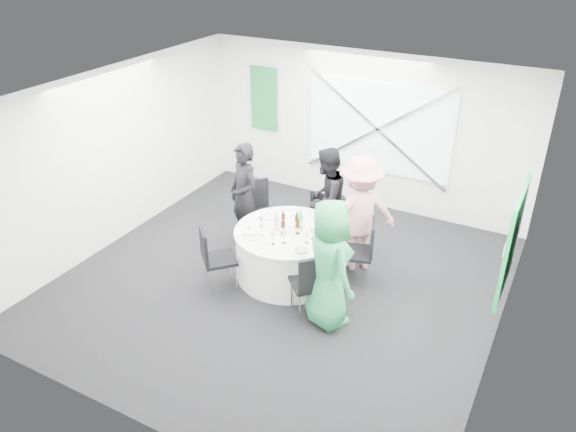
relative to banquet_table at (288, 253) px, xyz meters
The scene contains 49 objects.
floor 0.43m from the banquet_table, 90.00° to the right, with size 6.00×6.00×0.00m, color black.
ceiling 2.43m from the banquet_table, 90.00° to the right, with size 6.00×6.00×0.00m, color white.
wall_back 2.98m from the banquet_table, 90.00° to the left, with size 6.00×6.00×0.00m, color silver.
wall_front 3.36m from the banquet_table, 90.00° to the right, with size 6.00×6.00×0.00m, color silver.
wall_left 3.17m from the banquet_table, behind, with size 6.00×6.00×0.00m, color silver.
wall_right 3.17m from the banquet_table, ahead, with size 6.00×6.00×0.00m, color silver.
window_panel 2.99m from the banquet_table, 83.80° to the left, with size 2.60×0.03×1.60m, color white.
window_brace_a 2.96m from the banquet_table, 83.71° to the left, with size 0.05×0.05×3.16m, color silver.
window_brace_b 2.96m from the banquet_table, 83.71° to the left, with size 0.05×0.05×3.16m, color silver.
green_banner 3.65m from the banquet_table, 126.03° to the left, with size 0.55×0.04×1.20m, color #167129.
green_sign 3.08m from the banquet_table, ahead, with size 0.05×1.20×1.40m, color green.
banquet_table is the anchor object (origin of this frame).
chair_back 1.13m from the banquet_table, 92.76° to the left, with size 0.39×0.40×0.83m.
chair_back_left 1.16m from the banquet_table, 142.94° to the left, with size 0.66×0.66×1.03m.
chair_back_right 1.10m from the banquet_table, 18.84° to the left, with size 0.58×0.57×1.00m.
chair_front_right 1.05m from the banquet_table, 44.84° to the right, with size 0.63×0.63×0.98m.
chair_front_left 1.12m from the banquet_table, 133.47° to the right, with size 0.63×0.63×0.98m.
person_man_back_left 1.28m from the banquet_table, 154.08° to the left, with size 0.62×0.41×1.71m, color black.
person_man_back 1.16m from the banquet_table, 84.36° to the left, with size 0.81×0.45×1.67m, color black.
person_woman_pink 1.20m from the banquet_table, 41.99° to the left, with size 1.16×0.54×1.79m, color pink.
person_woman_green 1.28m from the banquet_table, 35.78° to the right, with size 0.86×0.56×1.76m, color #299755.
plate_back 0.63m from the banquet_table, 99.60° to the left, with size 0.26×0.26×0.01m.
plate_back_left 0.65m from the banquet_table, 153.18° to the left, with size 0.25×0.25×0.01m.
plate_back_right 0.73m from the banquet_table, 28.80° to the left, with size 0.29×0.29×0.04m.
plate_front_right 0.73m from the banquet_table, 44.57° to the right, with size 0.27×0.27×0.04m.
plate_front_left 0.66m from the banquet_table, 134.96° to the right, with size 0.28×0.28×0.01m.
napkin 0.69m from the banquet_table, 138.49° to the right, with size 0.17×0.11×0.05m, color silver.
beer_bottle_a 0.50m from the banquet_table, 145.09° to the left, with size 0.06×0.06×0.25m.
beer_bottle_b 0.50m from the banquet_table, 65.28° to the left, with size 0.06×0.06×0.26m.
beer_bottle_c 0.50m from the banquet_table, ahead, with size 0.06×0.06×0.25m.
beer_bottle_d 0.50m from the banquet_table, 94.37° to the right, with size 0.06×0.06×0.27m.
green_water_bottle 0.53m from the banquet_table, 41.81° to the left, with size 0.08×0.08×0.31m.
clear_water_bottle 0.52m from the banquet_table, 160.57° to the right, with size 0.08×0.08×0.29m.
wine_glass_a 0.61m from the banquet_table, 70.56° to the right, with size 0.07×0.07×0.17m.
wine_glass_b 0.65m from the banquet_table, 166.42° to the right, with size 0.07×0.07×0.17m.
wine_glass_c 0.66m from the banquet_table, 90.85° to the right, with size 0.07×0.07×0.17m.
wine_glass_d 0.64m from the banquet_table, 133.37° to the right, with size 0.07×0.07×0.17m.
wine_glass_e 0.65m from the banquet_table, ahead, with size 0.07×0.07×0.17m.
wine_glass_f 0.66m from the banquet_table, 24.17° to the right, with size 0.07×0.07×0.17m.
fork_a 0.69m from the banquet_table, ahead, with size 0.01×0.15×0.01m, color silver.
knife_a 0.69m from the banquet_table, 41.79° to the left, with size 0.01×0.15×0.01m, color silver.
fork_b 0.69m from the banquet_table, 157.94° to the right, with size 0.01×0.15×0.01m, color silver.
knife_b 0.69m from the banquet_table, 117.50° to the right, with size 0.01×0.15×0.01m, color silver.
fork_c 0.69m from the banquet_table, 55.32° to the right, with size 0.01×0.15×0.01m, color silver.
knife_c 0.69m from the banquet_table, 20.57° to the right, with size 0.01×0.15×0.01m, color silver.
fork_d 0.69m from the banquet_table, 70.35° to the left, with size 0.01×0.15×0.01m, color silver.
knife_d 0.69m from the banquet_table, 109.17° to the left, with size 0.01×0.15×0.01m, color silver.
fork_e 0.69m from the banquet_table, 135.20° to the left, with size 0.01×0.15×0.01m, color silver.
knife_e 0.69m from the banquet_table, 166.22° to the left, with size 0.01×0.15×0.01m, color silver.
Camera 1 is at (3.32, -5.96, 4.77)m, focal length 35.00 mm.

